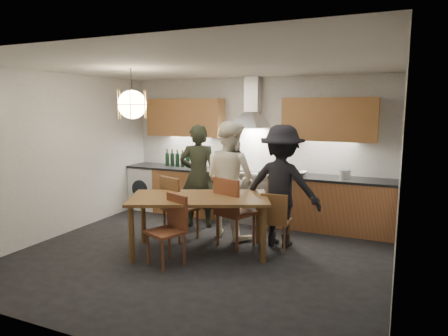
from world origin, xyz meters
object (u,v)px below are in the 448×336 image
at_px(person_mid, 230,179).
at_px(person_right, 282,186).
at_px(person_left, 198,176).
at_px(mixing_bowl, 298,173).
at_px(dining_table, 199,203).
at_px(stock_pot, 345,174).
at_px(chair_back_left, 176,204).
at_px(wine_bottles, 183,158).
at_px(chair_front, 171,225).

bearing_deg(person_mid, person_right, -165.16).
bearing_deg(person_left, mixing_bowl, -175.49).
xyz_separation_m(dining_table, person_right, (0.98, 0.77, 0.19)).
distance_m(person_mid, stock_pot, 1.92).
xyz_separation_m(chair_back_left, wine_bottles, (-0.75, 1.54, 0.49)).
relative_size(chair_front, person_right, 0.51).
relative_size(chair_back_left, person_right, 0.56).
xyz_separation_m(mixing_bowl, stock_pot, (0.77, 0.03, 0.03)).
bearing_deg(chair_front, stock_pot, 74.87).
bearing_deg(person_left, chair_back_left, 70.28).
xyz_separation_m(person_mid, wine_bottles, (-1.44, 1.01, 0.14)).
relative_size(person_mid, mixing_bowl, 6.34).
distance_m(person_mid, person_right, 0.88).
distance_m(person_left, stock_pot, 2.45).
bearing_deg(stock_pot, dining_table, -133.28).
bearing_deg(mixing_bowl, chair_back_left, -136.10).
xyz_separation_m(person_left, mixing_bowl, (1.56, 0.72, 0.05)).
bearing_deg(dining_table, chair_back_left, 126.36).
bearing_deg(person_right, person_left, -11.08).
distance_m(person_left, person_right, 1.60).
height_order(chair_front, mixing_bowl, mixing_bowl).
bearing_deg(wine_bottles, mixing_bowl, -1.02).
distance_m(stock_pot, wine_bottles, 3.08).
distance_m(chair_front, person_left, 1.73).
bearing_deg(chair_front, person_left, 128.33).
height_order(chair_back_left, mixing_bowl, chair_back_left).
bearing_deg(chair_back_left, mixing_bowl, -115.07).
bearing_deg(person_left, chair_front, 84.83).
relative_size(chair_back_left, chair_front, 1.09).
bearing_deg(chair_front, wine_bottles, 139.60).
bearing_deg(chair_back_left, person_right, -143.05).
height_order(person_mid, person_right, person_mid).
height_order(chair_back_left, person_left, person_left).
xyz_separation_m(person_right, mixing_bowl, (0.00, 1.05, 0.03)).
relative_size(chair_front, person_left, 0.52).
bearing_deg(dining_table, stock_pot, 22.61).
relative_size(chair_front, person_mid, 0.50).
height_order(chair_front, person_left, person_left).
distance_m(chair_front, person_mid, 1.46).
relative_size(chair_front, mixing_bowl, 3.18).
xyz_separation_m(chair_front, stock_pot, (1.89, 2.39, 0.43)).
height_order(person_mid, wine_bottles, person_mid).
xyz_separation_m(person_left, person_right, (1.56, -0.33, 0.02)).
bearing_deg(chair_front, dining_table, 98.22).
bearing_deg(person_right, dining_table, 39.10).
bearing_deg(dining_table, person_left, 93.78).
xyz_separation_m(chair_back_left, person_mid, (0.68, 0.53, 0.35)).
bearing_deg(person_mid, stock_pot, -128.19).
distance_m(chair_back_left, person_left, 0.84).
height_order(dining_table, person_mid, person_mid).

